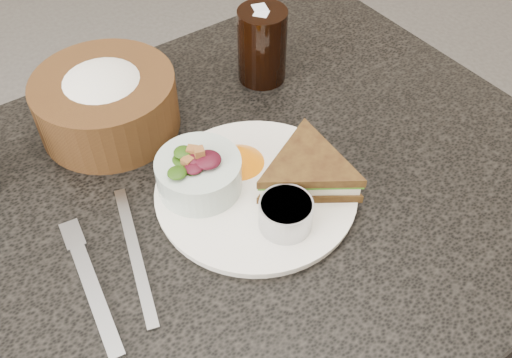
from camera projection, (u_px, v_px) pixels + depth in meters
The scene contains 10 objects.
dining_table at pixel (220, 342), 1.01m from camera, with size 1.00×0.70×0.75m, color black.
dinner_plate at pixel (256, 192), 0.74m from camera, with size 0.26×0.26×0.01m, color white.
sandwich at pixel (308, 170), 0.73m from camera, with size 0.15×0.15×0.04m, color #4D3614, non-canonical shape.
salad_bowl at pixel (199, 169), 0.71m from camera, with size 0.11×0.11×0.06m, color #B0C2B8, non-canonical shape.
dressing_ramekin at pixel (286, 214), 0.68m from camera, with size 0.07×0.07×0.04m, color #A9ACB0.
orange_wedge at pixel (239, 154), 0.75m from camera, with size 0.07×0.07×0.03m, color orange.
fork at pixel (93, 291), 0.64m from camera, with size 0.02×0.18×0.00m, color #989A9E.
knife at pixel (135, 253), 0.68m from camera, with size 0.01×0.21×0.00m, color gray.
bread_basket at pixel (105, 95), 0.79m from camera, with size 0.20×0.20×0.11m, color #4D3114, non-canonical shape.
cola_glass at pixel (262, 42), 0.86m from camera, with size 0.08×0.08×0.13m, color black, non-canonical shape.
Camera 1 is at (-0.22, -0.42, 1.31)m, focal length 40.00 mm.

